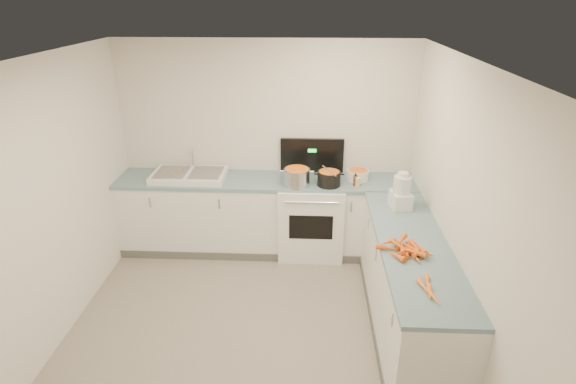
{
  "coord_description": "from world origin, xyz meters",
  "views": [
    {
      "loc": [
        0.5,
        -3.17,
        2.96
      ],
      "look_at": [
        0.3,
        1.1,
        1.05
      ],
      "focal_mm": 28.0,
      "sensor_mm": 36.0,
      "label": 1
    }
  ],
  "objects_px": {
    "stove": "(311,216)",
    "black_pot": "(329,179)",
    "food_processor": "(401,193)",
    "sink": "(189,175)",
    "steel_pot": "(297,178)",
    "extract_bottle": "(355,181)",
    "mixing_bowl": "(358,175)",
    "spice_jar": "(358,183)"
  },
  "relations": [
    {
      "from": "sink",
      "to": "black_pot",
      "type": "relative_size",
      "value": 3.28
    },
    {
      "from": "black_pot",
      "to": "food_processor",
      "type": "bearing_deg",
      "value": -37.35
    },
    {
      "from": "food_processor",
      "to": "sink",
      "type": "bearing_deg",
      "value": 163.75
    },
    {
      "from": "mixing_bowl",
      "to": "food_processor",
      "type": "distance_m",
      "value": 0.82
    },
    {
      "from": "black_pot",
      "to": "food_processor",
      "type": "relative_size",
      "value": 0.68
    },
    {
      "from": "mixing_bowl",
      "to": "extract_bottle",
      "type": "relative_size",
      "value": 2.14
    },
    {
      "from": "spice_jar",
      "to": "food_processor",
      "type": "relative_size",
      "value": 0.24
    },
    {
      "from": "stove",
      "to": "spice_jar",
      "type": "relative_size",
      "value": 14.51
    },
    {
      "from": "sink",
      "to": "black_pot",
      "type": "distance_m",
      "value": 1.65
    },
    {
      "from": "spice_jar",
      "to": "black_pot",
      "type": "bearing_deg",
      "value": 177.51
    },
    {
      "from": "stove",
      "to": "black_pot",
      "type": "distance_m",
      "value": 0.59
    },
    {
      "from": "food_processor",
      "to": "stove",
      "type": "bearing_deg",
      "value": 143.38
    },
    {
      "from": "extract_bottle",
      "to": "food_processor",
      "type": "distance_m",
      "value": 0.69
    },
    {
      "from": "steel_pot",
      "to": "extract_bottle",
      "type": "relative_size",
      "value": 2.49
    },
    {
      "from": "stove",
      "to": "black_pot",
      "type": "height_order",
      "value": "stove"
    },
    {
      "from": "black_pot",
      "to": "extract_bottle",
      "type": "distance_m",
      "value": 0.3
    },
    {
      "from": "stove",
      "to": "extract_bottle",
      "type": "relative_size",
      "value": 11.23
    },
    {
      "from": "food_processor",
      "to": "spice_jar",
      "type": "bearing_deg",
      "value": 125.9
    },
    {
      "from": "extract_bottle",
      "to": "spice_jar",
      "type": "height_order",
      "value": "extract_bottle"
    },
    {
      "from": "spice_jar",
      "to": "mixing_bowl",
      "type": "bearing_deg",
      "value": 85.24
    },
    {
      "from": "sink",
      "to": "steel_pot",
      "type": "relative_size",
      "value": 2.85
    },
    {
      "from": "black_pot",
      "to": "spice_jar",
      "type": "height_order",
      "value": "black_pot"
    },
    {
      "from": "stove",
      "to": "food_processor",
      "type": "distance_m",
      "value": 1.29
    },
    {
      "from": "black_pot",
      "to": "mixing_bowl",
      "type": "distance_m",
      "value": 0.39
    },
    {
      "from": "steel_pot",
      "to": "black_pot",
      "type": "relative_size",
      "value": 1.15
    },
    {
      "from": "extract_bottle",
      "to": "sink",
      "type": "bearing_deg",
      "value": 175.95
    },
    {
      "from": "steel_pot",
      "to": "food_processor",
      "type": "xyz_separation_m",
      "value": [
        1.07,
        -0.52,
        0.07
      ]
    },
    {
      "from": "mixing_bowl",
      "to": "food_processor",
      "type": "height_order",
      "value": "food_processor"
    },
    {
      "from": "black_pot",
      "to": "food_processor",
      "type": "xyz_separation_m",
      "value": [
        0.71,
        -0.54,
        0.09
      ]
    },
    {
      "from": "steel_pot",
      "to": "black_pot",
      "type": "xyz_separation_m",
      "value": [
        0.37,
        0.02,
        -0.02
      ]
    },
    {
      "from": "steel_pot",
      "to": "food_processor",
      "type": "bearing_deg",
      "value": -25.87
    },
    {
      "from": "black_pot",
      "to": "food_processor",
      "type": "distance_m",
      "value": 0.89
    },
    {
      "from": "mixing_bowl",
      "to": "spice_jar",
      "type": "distance_m",
      "value": 0.2
    },
    {
      "from": "sink",
      "to": "extract_bottle",
      "type": "bearing_deg",
      "value": -4.05
    },
    {
      "from": "steel_pot",
      "to": "spice_jar",
      "type": "distance_m",
      "value": 0.69
    },
    {
      "from": "extract_bottle",
      "to": "mixing_bowl",
      "type": "bearing_deg",
      "value": 76.41
    },
    {
      "from": "stove",
      "to": "steel_pot",
      "type": "height_order",
      "value": "stove"
    },
    {
      "from": "sink",
      "to": "steel_pot",
      "type": "distance_m",
      "value": 1.29
    },
    {
      "from": "sink",
      "to": "steel_pot",
      "type": "height_order",
      "value": "sink"
    },
    {
      "from": "black_pot",
      "to": "extract_bottle",
      "type": "height_order",
      "value": "black_pot"
    },
    {
      "from": "extract_bottle",
      "to": "spice_jar",
      "type": "xyz_separation_m",
      "value": [
        0.03,
        -0.02,
        -0.01
      ]
    },
    {
      "from": "stove",
      "to": "spice_jar",
      "type": "xyz_separation_m",
      "value": [
        0.52,
        -0.14,
        0.51
      ]
    }
  ]
}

